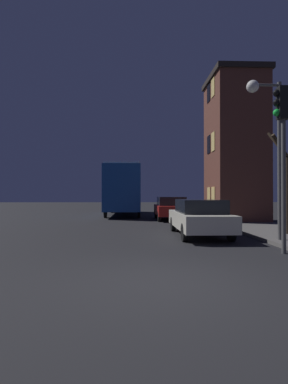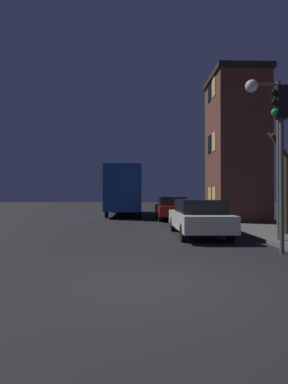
% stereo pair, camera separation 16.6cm
% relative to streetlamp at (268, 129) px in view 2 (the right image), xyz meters
% --- Properties ---
extents(ground_plane, '(120.00, 120.00, 0.00)m').
position_rel_streetlamp_xyz_m(ground_plane, '(-3.92, -4.24, -3.79)').
color(ground_plane, black).
extents(brick_building, '(3.13, 3.92, 8.67)m').
position_rel_streetlamp_xyz_m(brick_building, '(1.59, 7.97, 0.69)').
color(brick_building, brown).
rests_on(brick_building, sidewalk).
extents(streetlamp, '(1.17, 0.41, 5.29)m').
position_rel_streetlamp_xyz_m(streetlamp, '(0.00, 0.00, 0.00)').
color(streetlamp, '#4C4C4C').
rests_on(streetlamp, sidewalk).
extents(traffic_light, '(0.43, 0.24, 4.59)m').
position_rel_streetlamp_xyz_m(traffic_light, '(-0.41, -1.70, -0.51)').
color(traffic_light, '#4C4C4C').
rests_on(traffic_light, ground).
extents(bare_tree, '(1.65, 1.29, 4.02)m').
position_rel_streetlamp_xyz_m(bare_tree, '(1.38, 1.51, -1.66)').
color(bare_tree, '#2D2319').
rests_on(bare_tree, sidewalk).
extents(bus, '(2.54, 9.48, 3.80)m').
position_rel_streetlamp_xyz_m(bus, '(-5.30, 14.40, -1.54)').
color(bus, '#194793').
rests_on(bus, ground).
extents(car_near_lane, '(1.80, 4.59, 1.42)m').
position_rel_streetlamp_xyz_m(car_near_lane, '(-1.93, 1.90, -3.03)').
color(car_near_lane, beige).
rests_on(car_near_lane, ground).
extents(car_mid_lane, '(1.87, 4.21, 1.48)m').
position_rel_streetlamp_xyz_m(car_mid_lane, '(-2.10, 9.46, -3.01)').
color(car_mid_lane, '#B21E19').
rests_on(car_mid_lane, ground).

